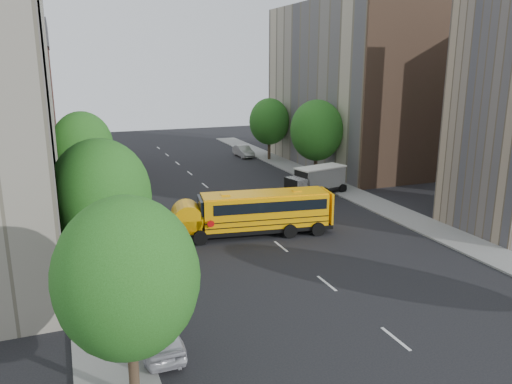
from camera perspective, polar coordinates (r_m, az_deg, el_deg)
ground at (r=34.19m, az=1.49°, el=-5.15°), size 120.00×120.00×0.00m
sidewalk_left at (r=36.49m, az=-18.68°, el=-4.56°), size 3.00×80.00×0.12m
sidewalk_right at (r=43.71m, az=12.90°, el=-1.05°), size 3.00×80.00×0.12m
lane_markings at (r=43.14m, az=-3.69°, el=-0.99°), size 0.15×64.00×0.01m
building_left_redbrick at (r=58.11m, az=-26.99°, el=7.99°), size 10.00×15.00×13.00m
building_right_far at (r=58.37m, az=10.40°, el=11.79°), size 10.00×22.00×18.00m
building_right_sidewall at (r=49.35m, az=17.22°, el=10.95°), size 10.10×0.30×18.00m
street_tree_0 at (r=17.14m, az=-14.50°, el=-9.49°), size 4.80×4.80×7.41m
street_tree_1 at (r=26.50m, az=-17.32°, el=-0.45°), size 5.12×5.12×7.90m
street_tree_2 at (r=44.17m, az=-19.21°, el=5.00°), size 4.99×4.99×7.71m
street_tree_4 at (r=50.02m, az=6.94°, el=7.00°), size 5.25×5.25×8.10m
street_tree_5 at (r=60.82m, az=1.53°, el=8.05°), size 4.86×4.86×7.51m
school_bus at (r=34.14m, az=-0.34°, el=-2.21°), size 10.91×3.97×3.01m
safari_truck at (r=45.17m, az=6.92°, el=1.36°), size 6.15×3.33×2.50m
parked_car_0 at (r=21.68m, az=-11.06°, el=-15.59°), size 1.69×4.15×1.41m
parked_car_1 at (r=43.87m, az=-16.87°, el=-0.37°), size 1.58×4.37×1.43m
parked_car_2 at (r=56.52m, az=-17.23°, el=2.90°), size 3.00×5.86×1.58m
parked_car_5 at (r=63.51m, az=-1.45°, el=4.69°), size 1.58×4.35×1.43m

